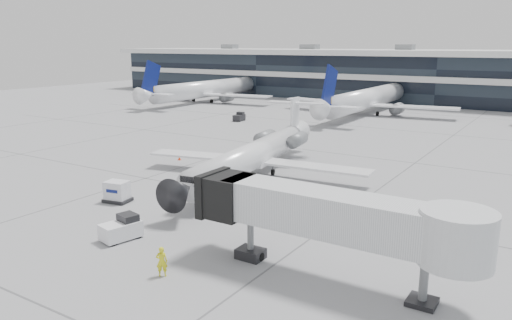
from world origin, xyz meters
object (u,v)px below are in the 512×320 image
Objects in this scene: jet_bridge at (343,217)px; baggage_tug at (122,229)px; cargo_uld at (117,192)px; regional_jet at (255,154)px; ramp_worker at (162,261)px.

jet_bridge is 14.89m from baggage_tug.
jet_bridge is at bearing -20.55° from cargo_uld.
regional_jet is at bearing 56.85° from cargo_uld.
ramp_worker is (-8.56, -4.54, -2.83)m from jet_bridge.
regional_jet is 22.54m from jet_bridge.
baggage_tug is (-14.46, -1.94, -2.97)m from jet_bridge.
cargo_uld is at bearing 152.80° from baggage_tug.
baggage_tug is (-5.90, 2.60, -0.14)m from ramp_worker.
ramp_worker is 0.61× the size of baggage_tug.
cargo_uld is at bearing -67.77° from ramp_worker.
baggage_tug is 8.29m from cargo_uld.
baggage_tug is at bearing -51.63° from cargo_uld.
regional_jet is 12.19× the size of cargo_uld.
cargo_uld reaches higher than baggage_tug.
baggage_tug is (1.17, -18.11, -1.50)m from regional_jet.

